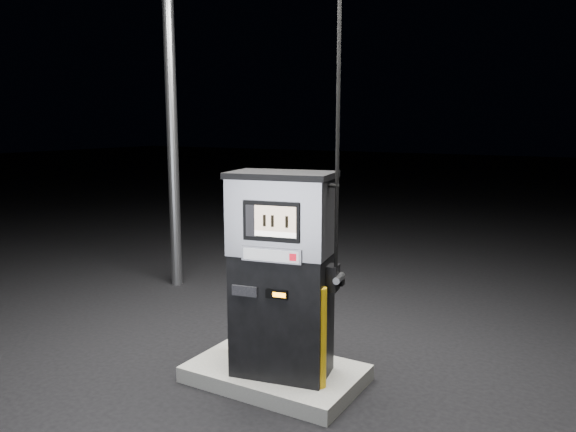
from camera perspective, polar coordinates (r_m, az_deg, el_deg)
The scene contains 5 objects.
ground at distance 5.59m, azimuth -1.27°, elevation -16.40°, with size 80.00×80.00×0.00m, color black.
pump_island at distance 5.56m, azimuth -1.27°, elevation -15.70°, with size 1.60×1.00×0.15m, color slate.
fuel_dispenser at distance 5.07m, azimuth -0.60°, elevation -5.76°, with size 1.07×0.72×3.86m.
bollard_left at distance 5.72m, azimuth -5.57°, elevation -9.41°, with size 0.12×0.12×0.89m, color #DCA60C.
bollard_right at distance 4.98m, azimuth 3.25°, elevation -12.25°, with size 0.12×0.12×0.90m, color #DCA60C.
Camera 1 is at (2.65, -4.28, 2.44)m, focal length 35.00 mm.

